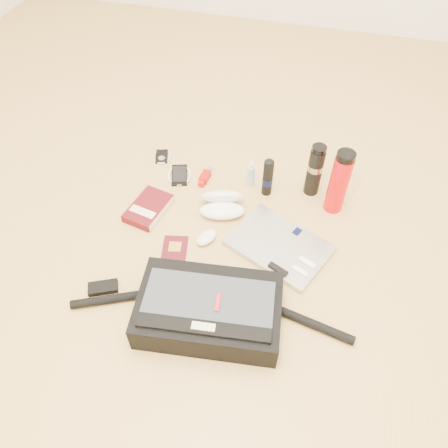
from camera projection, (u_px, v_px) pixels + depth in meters
The scene contains 14 objects.
ground at pixel (224, 261), 1.64m from camera, with size 4.00×4.00×0.00m, color tan.
messenger_bag at pixel (208, 310), 1.44m from camera, with size 0.96×0.35×0.13m.
laptop at pixel (279, 246), 1.67m from camera, with size 0.43×0.38×0.04m.
book at pixel (149, 208), 1.79m from camera, with size 0.17×0.22×0.04m.
passport at pixel (175, 249), 1.67m from camera, with size 0.12×0.15×0.01m.
mouse at pixel (207, 237), 1.69m from camera, with size 0.09×0.11×0.03m.
sunglasses_case at pixel (222, 204), 1.78m from camera, with size 0.22×0.20×0.11m.
ipod at pixel (162, 156), 2.02m from camera, with size 0.10×0.10×0.01m.
phone at pixel (179, 175), 1.94m from camera, with size 0.13×0.14×0.01m.
inhaler at pixel (205, 176), 1.92m from camera, with size 0.04×0.12×0.03m.
spray_bottle at pixel (251, 175), 1.87m from camera, with size 0.04×0.04×0.13m.
aerosol_can at pixel (268, 177), 1.81m from camera, with size 0.05×0.05×0.18m.
thermos_black at pixel (315, 170), 1.79m from camera, with size 0.07×0.07×0.24m.
thermos_red at pixel (339, 182), 1.71m from camera, with size 0.09×0.09×0.29m.
Camera 1 is at (0.25, -0.93, 1.33)m, focal length 35.00 mm.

